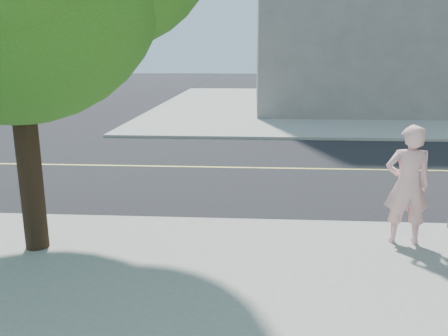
{
  "coord_description": "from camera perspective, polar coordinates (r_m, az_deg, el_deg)",
  "views": [
    {
      "loc": [
        4.86,
        -8.3,
        3.19
      ],
      "look_at": [
        4.36,
        -0.74,
        1.3
      ],
      "focal_mm": 36.79,
      "sensor_mm": 36.0,
      "label": 1
    }
  ],
  "objects": [
    {
      "name": "ground",
      "position": [
        10.13,
        -25.29,
        -5.74
      ],
      "size": [
        140.0,
        140.0,
        0.0
      ],
      "primitive_type": "plane",
      "color": "black",
      "rests_on": "ground"
    },
    {
      "name": "road_ew",
      "position": [
        14.05,
        -16.57,
        0.32
      ],
      "size": [
        140.0,
        9.0,
        0.01
      ],
      "primitive_type": "cube",
      "color": "black",
      "rests_on": "ground"
    },
    {
      "name": "sidewalk_ne",
      "position": [
        31.18,
        20.02,
        7.4
      ],
      "size": [
        29.0,
        25.0,
        0.12
      ],
      "primitive_type": "cube",
      "color": "gray",
      "rests_on": "ground"
    },
    {
      "name": "man_on_phone",
      "position": [
        8.03,
        21.82,
        -1.99
      ],
      "size": [
        0.75,
        0.51,
        1.99
      ],
      "primitive_type": "imported",
      "rotation": [
        0.0,
        0.0,
        3.09
      ],
      "color": "#F8B5B3",
      "rests_on": "sidewalk_se"
    }
  ]
}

